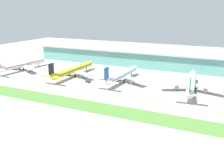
{
  "coord_description": "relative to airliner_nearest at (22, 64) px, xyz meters",
  "views": [
    {
      "loc": [
        76.11,
        -160.04,
        62.79
      ],
      "look_at": [
        -14.4,
        34.08,
        7.0
      ],
      "focal_mm": 40.43,
      "sensor_mm": 36.0,
      "label": 1
    }
  ],
  "objects": [
    {
      "name": "airliner_far_middle",
      "position": [
        170.94,
        3.64,
        0.0
      ],
      "size": [
        48.58,
        71.85,
        18.9
      ],
      "color": "silver",
      "rests_on": "ground"
    },
    {
      "name": "taxiway_stripe_mid_west",
      "position": [
        81.34,
        -32.64,
        -6.43
      ],
      "size": [
        28.0,
        0.7,
        0.04
      ],
      "primitive_type": "cube",
      "color": "yellow",
      "rests_on": "ground"
    },
    {
      "name": "airliner_nearest",
      "position": [
        0.0,
        0.0,
        0.0
      ],
      "size": [
        48.57,
        67.15,
        18.9
      ],
      "color": "white",
      "rests_on": "ground"
    },
    {
      "name": "taxiway_stripe_centre",
      "position": [
        115.34,
        -32.64,
        -6.43
      ],
      "size": [
        28.0,
        0.7,
        0.04
      ],
      "primitive_type": "cube",
      "color": "yellow",
      "rests_on": "ground"
    },
    {
      "name": "airliner_near_middle",
      "position": [
        61.8,
        2.17,
        0.01
      ],
      "size": [
        48.79,
        72.34,
        18.9
      ],
      "color": "yellow",
      "rests_on": "ground"
    },
    {
      "name": "airliner_center",
      "position": [
        111.43,
        4.16,
        -0.0
      ],
      "size": [
        48.74,
        64.66,
        18.9
      ],
      "color": "white",
      "rests_on": "ground"
    },
    {
      "name": "pushback_tug",
      "position": [
        85.4,
        -9.9,
        -5.35
      ],
      "size": [
        4.87,
        3.46,
        1.85
      ],
      "color": "#333842",
      "rests_on": "ground"
    },
    {
      "name": "safety_cone_nose_front",
      "position": [
        129.61,
        -12.15,
        -6.1
      ],
      "size": [
        0.56,
        0.56,
        0.7
      ],
      "primitive_type": "cone",
      "color": "orange",
      "rests_on": "ground"
    },
    {
      "name": "taxiway_stripe_east",
      "position": [
        183.34,
        -32.64,
        -6.43
      ],
      "size": [
        28.0,
        0.7,
        0.04
      ],
      "primitive_type": "cube",
      "color": "yellow",
      "rests_on": "ground"
    },
    {
      "name": "terminal_building",
      "position": [
        118.34,
        74.15,
        2.92
      ],
      "size": [
        288.0,
        34.0,
        27.35
      ],
      "color": "#5B9E93",
      "rests_on": "ground"
    },
    {
      "name": "safety_cone_left_wingtip",
      "position": [
        108.36,
        -23.72,
        -6.1
      ],
      "size": [
        0.56,
        0.56,
        0.7
      ],
      "primitive_type": "cone",
      "color": "orange",
      "rests_on": "ground"
    },
    {
      "name": "ground_plane",
      "position": [
        118.34,
        -33.96,
        -6.45
      ],
      "size": [
        600.0,
        600.0,
        0.0
      ],
      "primitive_type": "plane",
      "color": "#A8A59E"
    },
    {
      "name": "grass_verge",
      "position": [
        118.34,
        -57.99,
        -6.4
      ],
      "size": [
        300.0,
        18.0,
        0.1
      ],
      "primitive_type": "cube",
      "color": "#518438",
      "rests_on": "ground"
    },
    {
      "name": "taxiway_stripe_west",
      "position": [
        47.34,
        -32.64,
        -6.43
      ],
      "size": [
        28.0,
        0.7,
        0.04
      ],
      "primitive_type": "cube",
      "color": "yellow",
      "rests_on": "ground"
    },
    {
      "name": "safety_cone_right_wingtip",
      "position": [
        111.71,
        -17.49,
        -6.1
      ],
      "size": [
        0.56,
        0.56,
        0.7
      ],
      "primitive_type": "cone",
      "color": "orange",
      "rests_on": "ground"
    },
    {
      "name": "taxiway_stripe_mid_east",
      "position": [
        149.34,
        -32.64,
        -6.43
      ],
      "size": [
        28.0,
        0.7,
        0.04
      ],
      "primitive_type": "cube",
      "color": "yellow",
      "rests_on": "ground"
    }
  ]
}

